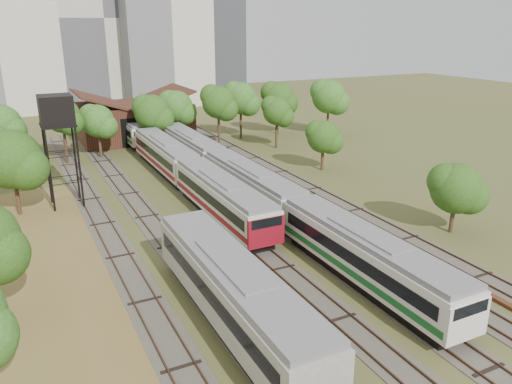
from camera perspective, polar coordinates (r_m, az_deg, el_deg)
ground at (r=30.47m, az=16.43°, el=-15.80°), size 240.00×240.00×0.00m
dry_grass_patch at (r=30.75m, az=-22.67°, el=-16.17°), size 14.00×60.00×0.04m
tracks at (r=49.14m, az=-4.08°, el=-1.40°), size 24.60×80.00×0.19m
railcar_red_set at (r=52.51m, az=-7.57°, el=2.07°), size 3.07×34.57×3.80m
railcar_green_set at (r=48.24m, az=-0.51°, el=0.69°), size 3.02×52.07×3.73m
railcar_rear at (r=78.11m, az=-14.27°, el=7.07°), size 2.95×16.08×3.65m
old_grey_coach at (r=29.15m, az=-2.52°, el=-11.46°), size 3.31×18.00×4.10m
water_tower at (r=50.14m, az=-21.85°, el=8.34°), size 3.09×3.09×10.69m
rail_pile_near at (r=38.78m, az=19.76°, el=-8.06°), size 0.55×8.27×0.28m
maintenance_shed at (r=78.87m, az=-13.74°, el=7.95°), size 16.45×11.55×7.58m
tree_band_far at (r=72.23m, az=-7.32°, el=9.64°), size 51.25×10.38×8.75m
tree_band_right at (r=56.50m, az=10.09°, el=5.62°), size 5.47×37.45×7.25m
tower_centre at (r=119.45m, az=-17.82°, el=18.38°), size 20.00×18.00×36.00m
tower_far_right at (r=138.00m, az=-4.59°, el=17.42°), size 12.00×12.00×28.00m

